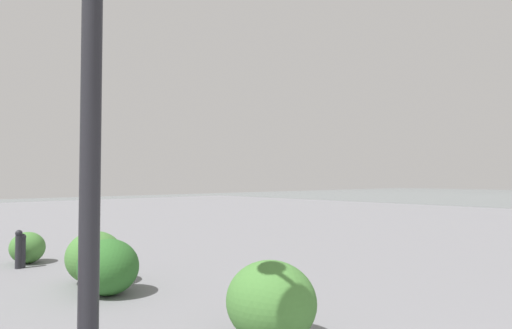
{
  "coord_description": "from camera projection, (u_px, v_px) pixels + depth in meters",
  "views": [
    {
      "loc": [
        0.41,
        1.88,
        1.74
      ],
      "look_at": [
        9.19,
        -6.3,
        2.14
      ],
      "focal_mm": 29.97,
      "sensor_mm": 36.0,
      "label": 1
    }
  ],
  "objects": [
    {
      "name": "shrub_round",
      "position": [
        95.0,
        257.0,
        7.12
      ],
      "size": [
        1.02,
        0.91,
        0.86
      ],
      "color": "#477F38",
      "rests_on": "ground"
    },
    {
      "name": "shrub_low",
      "position": [
        27.0,
        248.0,
        8.8
      ],
      "size": [
        0.75,
        0.68,
        0.64
      ],
      "color": "#477F38",
      "rests_on": "ground"
    },
    {
      "name": "bollard_mid",
      "position": [
        22.0,
        250.0,
        8.33
      ],
      "size": [
        0.13,
        0.13,
        0.67
      ],
      "color": "#232328",
      "rests_on": "ground"
    },
    {
      "name": "lamppost",
      "position": [
        92.0,
        32.0,
        2.98
      ],
      "size": [
        0.98,
        0.28,
        4.17
      ],
      "color": "#232328",
      "rests_on": "ground"
    },
    {
      "name": "shrub_tall",
      "position": [
        271.0,
        302.0,
        4.54
      ],
      "size": [
        1.02,
        0.92,
        0.86
      ],
      "color": "#477F38",
      "rests_on": "ground"
    },
    {
      "name": "bollard_near",
      "position": [
        19.0,
        248.0,
        8.28
      ],
      "size": [
        0.13,
        0.13,
        0.75
      ],
      "color": "#232328",
      "rests_on": "ground"
    },
    {
      "name": "shrub_wide",
      "position": [
        108.0,
        267.0,
        6.41
      ],
      "size": [
        0.98,
        0.88,
        0.83
      ],
      "color": "#2D6628",
      "rests_on": "ground"
    }
  ]
}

